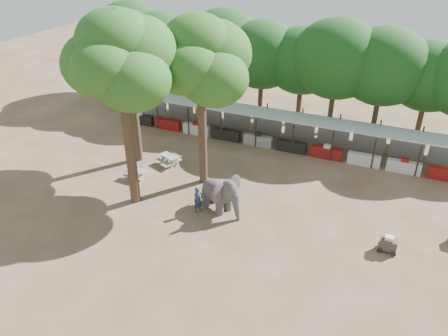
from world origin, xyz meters
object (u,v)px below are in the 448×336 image
at_px(yard_tree_center, 120,60).
at_px(yard_tree_left, 128,52).
at_px(handler, 198,200).
at_px(picnic_table_near, 136,173).
at_px(yard_tree_back, 200,60).
at_px(picnic_table_far, 169,159).
at_px(cart_front, 388,244).
at_px(elephant, 221,193).

bearing_deg(yard_tree_center, yard_tree_left, 120.96).
xyz_separation_m(handler, picnic_table_near, (-5.86, 1.93, -0.42)).
relative_size(yard_tree_back, picnic_table_far, 6.02).
height_order(yard_tree_center, yard_tree_back, yard_tree_center).
bearing_deg(cart_front, picnic_table_far, 165.92).
height_order(yard_tree_left, yard_tree_back, yard_tree_back).
bearing_deg(picnic_table_far, yard_tree_back, 5.51).
distance_m(elephant, picnic_table_far, 7.22).
bearing_deg(picnic_table_far, yard_tree_center, -64.31).
height_order(yard_tree_center, elephant, yard_tree_center).
distance_m(yard_tree_left, yard_tree_center, 5.92).
relative_size(handler, picnic_table_near, 1.20).
xyz_separation_m(picnic_table_near, picnic_table_far, (1.08, 2.77, 0.03)).
xyz_separation_m(yard_tree_center, cart_front, (15.73, 1.00, -8.72)).
bearing_deg(yard_tree_left, cart_front, -12.05).
bearing_deg(elephant, yard_tree_back, 154.15).
bearing_deg(handler, cart_front, -55.13).
relative_size(elephant, picnic_table_far, 1.75).
bearing_deg(elephant, yard_tree_center, -147.82).
bearing_deg(yard_tree_center, picnic_table_near, 121.94).
xyz_separation_m(yard_tree_left, picnic_table_far, (2.70, -0.01, -7.71)).
bearing_deg(elephant, cart_front, 21.65).
bearing_deg(yard_tree_center, elephant, 10.32).
relative_size(yard_tree_center, yard_tree_back, 1.06).
height_order(yard_tree_left, picnic_table_near, yard_tree_left).
bearing_deg(handler, picnic_table_far, 76.71).
bearing_deg(picnic_table_far, elephant, -11.18).
distance_m(handler, picnic_table_far, 6.71).
bearing_deg(handler, yard_tree_left, 89.04).
xyz_separation_m(elephant, picnic_table_near, (-7.08, 1.18, -0.77)).
bearing_deg(yard_tree_left, yard_tree_back, -9.46).
distance_m(yard_tree_left, handler, 11.48).
xyz_separation_m(handler, cart_front, (11.26, 0.71, -0.38)).
relative_size(picnic_table_near, picnic_table_far, 0.77).
bearing_deg(cart_front, handler, -176.49).
bearing_deg(picnic_table_near, picnic_table_far, 70.84).
bearing_deg(picnic_table_near, cart_front, -1.89).
bearing_deg(picnic_table_far, picnic_table_near, -89.13).
distance_m(yard_tree_left, picnic_table_far, 8.17).
relative_size(yard_tree_left, picnic_table_near, 7.59).
xyz_separation_m(yard_tree_left, yard_tree_back, (6.00, -1.00, 0.34)).
xyz_separation_m(yard_tree_left, cart_front, (18.73, -4.00, -7.71)).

